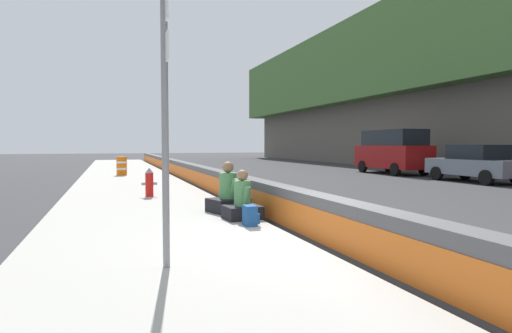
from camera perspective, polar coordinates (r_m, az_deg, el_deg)
ground_plane at (r=7.43m, az=9.74°, el=-10.53°), size 160.00×160.00×0.00m
sidewalk_strip at (r=6.61m, az=-11.34°, el=-11.63°), size 80.00×4.40×0.14m
jersey_barrier at (r=7.34m, az=9.75°, el=-7.31°), size 76.00×0.45×0.85m
route_sign_post at (r=5.64m, az=-11.93°, el=7.81°), size 0.44×0.09×3.60m
fire_hydrant at (r=13.48m, az=-13.94°, el=-1.98°), size 0.26×0.46×0.88m
seated_person_foreground at (r=9.19m, az=-1.81°, el=-4.92°), size 0.70×0.81×1.05m
seated_person_middle at (r=10.17m, az=-3.71°, el=-3.93°), size 0.94×1.02×1.18m
backpack at (r=8.44m, az=-0.74°, el=-6.55°), size 0.32×0.28×0.40m
construction_barrel at (r=23.21m, az=-17.35°, el=0.08°), size 0.54×0.54×0.95m
parked_car_third at (r=22.01m, az=27.06°, el=0.38°), size 4.50×1.96×1.71m
parked_car_fourth at (r=26.38m, az=17.61°, el=2.00°), size 5.13×2.17×2.56m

